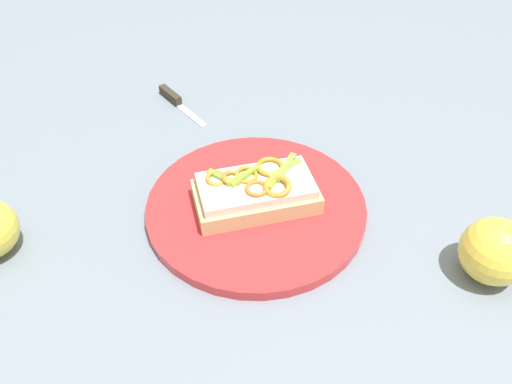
{
  "coord_description": "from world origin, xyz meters",
  "views": [
    {
      "loc": [
        -0.49,
        0.03,
        0.49
      ],
      "look_at": [
        0.0,
        0.0,
        0.03
      ],
      "focal_mm": 36.4,
      "sensor_mm": 36.0,
      "label": 1
    }
  ],
  "objects_px": {
    "apple_2": "(495,251)",
    "knife": "(175,100)",
    "plate": "(256,207)",
    "sandwich": "(256,192)"
  },
  "relations": [
    {
      "from": "knife",
      "to": "sandwich",
      "type": "bearing_deg",
      "value": -10.59
    },
    {
      "from": "apple_2",
      "to": "knife",
      "type": "xyz_separation_m",
      "value": [
        0.39,
        0.39,
        -0.03
      ]
    },
    {
      "from": "plate",
      "to": "apple_2",
      "type": "distance_m",
      "value": 0.29
    },
    {
      "from": "knife",
      "to": "plate",
      "type": "bearing_deg",
      "value": -10.68
    },
    {
      "from": "plate",
      "to": "apple_2",
      "type": "height_order",
      "value": "apple_2"
    },
    {
      "from": "plate",
      "to": "sandwich",
      "type": "xyz_separation_m",
      "value": [
        0.0,
        -0.0,
        0.03
      ]
    },
    {
      "from": "sandwich",
      "to": "knife",
      "type": "distance_m",
      "value": 0.3
    },
    {
      "from": "plate",
      "to": "sandwich",
      "type": "distance_m",
      "value": 0.03
    },
    {
      "from": "plate",
      "to": "sandwich",
      "type": "bearing_deg",
      "value": -24.74
    },
    {
      "from": "sandwich",
      "to": "apple_2",
      "type": "relative_size",
      "value": 2.15
    }
  ]
}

